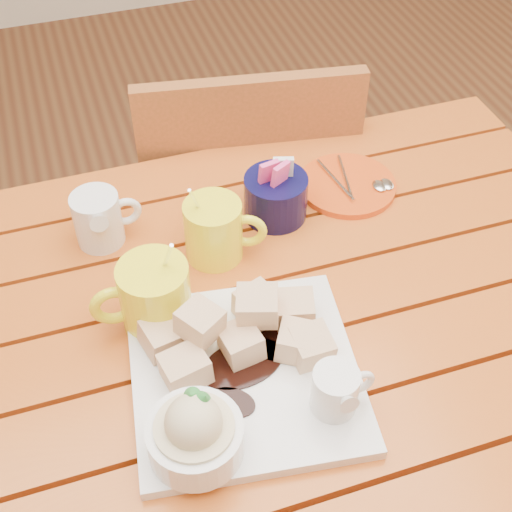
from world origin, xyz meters
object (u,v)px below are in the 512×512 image
object	(u,v)px
table	(249,362)
coffee_mug_left	(153,296)
dessert_plate	(237,380)
coffee_mug_right	(215,230)
chair_far	(244,208)
orange_saucer	(348,185)

from	to	relation	value
table	coffee_mug_left	xyz separation A→B (m)	(-0.13, 0.03, 0.16)
dessert_plate	coffee_mug_right	distance (m)	0.26
coffee_mug_left	chair_far	size ratio (longest dim) A/B	0.18
coffee_mug_left	dessert_plate	bearing A→B (deg)	-61.72
chair_far	dessert_plate	bearing A→B (deg)	81.16
table	chair_far	distance (m)	0.55
chair_far	orange_saucer	bearing A→B (deg)	118.06
coffee_mug_left	orange_saucer	size ratio (longest dim) A/B	0.99
orange_saucer	coffee_mug_left	bearing A→B (deg)	-153.30
table	dessert_plate	world-z (taller)	dessert_plate
coffee_mug_left	chair_far	world-z (taller)	coffee_mug_left
table	dessert_plate	size ratio (longest dim) A/B	3.65
coffee_mug_right	orange_saucer	world-z (taller)	coffee_mug_right
coffee_mug_right	chair_far	distance (m)	0.51
dessert_plate	chair_far	xyz separation A→B (m)	(0.20, 0.62, -0.29)
chair_far	table	bearing A→B (deg)	82.67
orange_saucer	chair_far	bearing A→B (deg)	108.92
table	dessert_plate	distance (m)	0.19
table	coffee_mug_left	bearing A→B (deg)	166.81
dessert_plate	coffee_mug_right	bearing A→B (deg)	80.00
table	coffee_mug_right	xyz separation A→B (m)	(-0.01, 0.14, 0.16)
dessert_plate	chair_far	world-z (taller)	chair_far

